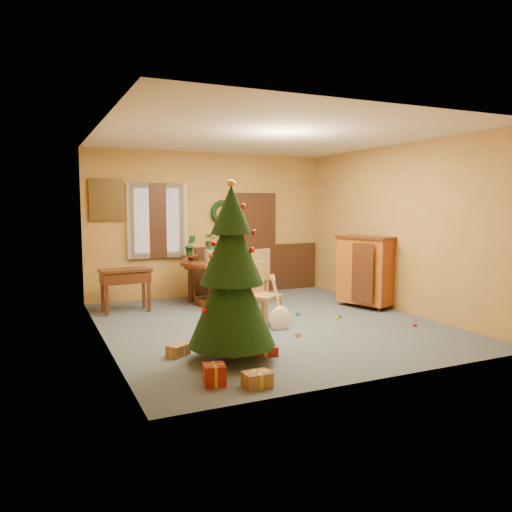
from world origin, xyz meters
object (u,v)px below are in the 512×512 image
dining_table (213,274)px  christmas_tree (232,276)px  chair_near (260,291)px  sideboard (366,269)px  writing_desk (125,279)px

dining_table → christmas_tree: size_ratio=0.55×
chair_near → dining_table: bearing=95.8°
dining_table → sideboard: size_ratio=0.92×
sideboard → dining_table: bearing=151.7°
writing_desk → sideboard: bearing=-18.7°
dining_table → christmas_tree: (-0.90, -3.21, 0.45)m
sideboard → christmas_tree: bearing=-150.7°
christmas_tree → dining_table: bearing=74.4°
dining_table → writing_desk: bearing=178.6°
sideboard → writing_desk: bearing=161.3°
christmas_tree → sideboard: 3.87m
chair_near → writing_desk: size_ratio=1.09×
christmas_tree → writing_desk: christmas_tree is taller
dining_table → chair_near: chair_near is taller
writing_desk → dining_table: bearing=-1.4°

